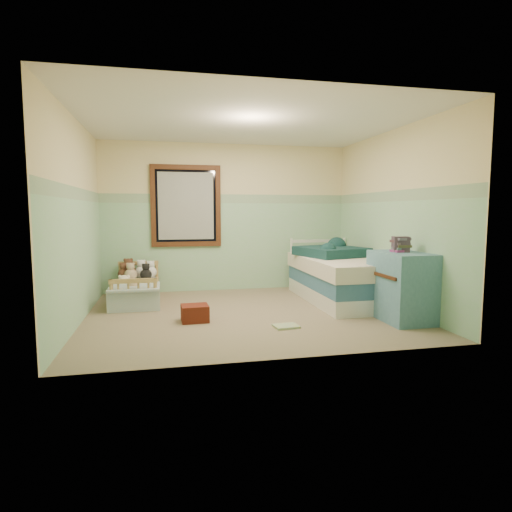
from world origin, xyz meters
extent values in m
cube|color=#6F6349|center=(0.00, 0.00, -0.01)|extent=(4.20, 3.60, 0.02)
cube|color=silver|center=(0.00, 0.00, 2.51)|extent=(4.20, 3.60, 0.02)
cube|color=beige|center=(0.00, 1.80, 1.25)|extent=(4.20, 0.04, 2.50)
cube|color=beige|center=(0.00, -1.80, 1.25)|extent=(4.20, 0.04, 2.50)
cube|color=beige|center=(-2.10, 0.00, 1.25)|extent=(0.04, 3.60, 2.50)
cube|color=beige|center=(2.10, 0.00, 1.25)|extent=(0.04, 3.60, 2.50)
cube|color=#8FC98E|center=(0.00, 1.79, 0.75)|extent=(4.20, 0.01, 1.50)
cube|color=#447B4D|center=(0.00, 1.79, 1.57)|extent=(4.20, 0.01, 0.15)
cube|color=black|center=(-0.70, 1.76, 1.45)|extent=(1.16, 0.06, 1.36)
cube|color=#BABAB2|center=(-0.70, 1.77, 1.45)|extent=(0.92, 0.01, 1.12)
cube|color=olive|center=(-1.49, 1.05, 0.08)|extent=(0.64, 1.27, 0.16)
cube|color=white|center=(-1.49, 1.05, 0.22)|extent=(0.58, 1.22, 0.12)
cube|color=#78A8DB|center=(-1.49, 0.65, 0.30)|extent=(0.69, 0.64, 0.03)
sphere|color=brown|center=(-1.64, 1.55, 0.40)|extent=(0.22, 0.22, 0.22)
sphere|color=white|center=(-1.44, 1.55, 0.39)|extent=(0.20, 0.20, 0.20)
sphere|color=tan|center=(-1.59, 1.33, 0.38)|extent=(0.19, 0.19, 0.19)
sphere|color=black|center=(-1.36, 1.33, 0.37)|extent=(0.18, 0.18, 0.18)
sphere|color=white|center=(-1.68, 1.23, 0.13)|extent=(0.27, 0.27, 0.27)
sphere|color=tan|center=(-1.51, 0.72, 0.13)|extent=(0.26, 0.26, 0.26)
cube|color=white|center=(1.55, 0.49, 0.11)|extent=(1.03, 2.07, 0.22)
cube|color=#2A5374|center=(1.55, 0.49, 0.33)|extent=(1.03, 2.07, 0.22)
cube|color=beige|center=(1.55, 0.49, 0.55)|extent=(1.07, 2.11, 0.22)
cube|color=#0E2A2E|center=(1.50, 0.79, 0.73)|extent=(1.09, 1.13, 0.14)
cube|color=teal|center=(1.82, -0.73, 0.43)|extent=(0.53, 0.85, 0.85)
cube|color=brown|center=(1.82, -0.68, 0.95)|extent=(0.23, 0.19, 0.19)
cube|color=maroon|center=(-0.71, -0.27, 0.10)|extent=(0.34, 0.30, 0.21)
cube|color=gold|center=(0.32, -0.77, 0.01)|extent=(0.31, 0.25, 0.03)
sphere|color=brown|center=(-1.70, 1.43, 0.38)|extent=(0.18, 0.18, 0.18)
sphere|color=white|center=(-1.30, 1.57, 0.38)|extent=(0.19, 0.19, 0.19)
camera|label=1|loc=(-1.06, -5.45, 1.36)|focal=29.70mm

